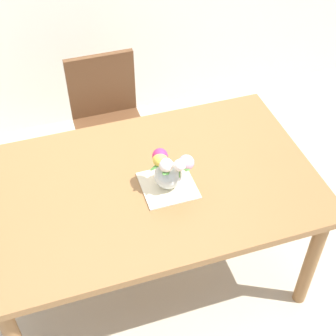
% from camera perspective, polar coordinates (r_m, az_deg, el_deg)
% --- Properties ---
extents(ground_plane, '(12.00, 12.00, 0.00)m').
position_cam_1_polar(ground_plane, '(2.94, -1.98, -11.88)').
color(ground_plane, '#B7AD99').
extents(dining_table, '(1.63, 1.00, 0.74)m').
position_cam_1_polar(dining_table, '(2.42, -2.35, -3.13)').
color(dining_table, olive).
rests_on(dining_table, ground_plane).
extents(chair_far, '(0.42, 0.42, 0.90)m').
position_cam_1_polar(chair_far, '(3.12, -6.99, 5.92)').
color(chair_far, brown).
rests_on(chair_far, ground_plane).
extents(placemat, '(0.25, 0.25, 0.01)m').
position_cam_1_polar(placemat, '(2.34, 0.00, -2.04)').
color(placemat, beige).
rests_on(placemat, dining_table).
extents(flower_vase, '(0.20, 0.17, 0.22)m').
position_cam_1_polar(flower_vase, '(2.25, 0.12, -0.17)').
color(flower_vase, silver).
rests_on(flower_vase, placemat).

